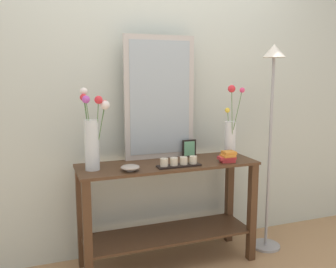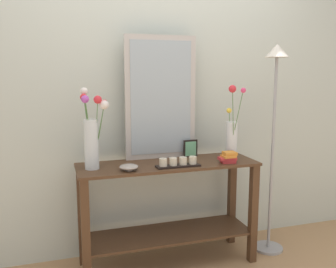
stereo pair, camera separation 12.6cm
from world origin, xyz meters
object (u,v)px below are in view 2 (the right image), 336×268
at_px(tall_vase_left, 92,135).
at_px(book_stack, 228,157).
at_px(console_table, 168,202).
at_px(vase_right, 232,135).
at_px(decorative_bowl, 129,167).
at_px(floor_lamp, 274,114).
at_px(picture_frame_small, 190,149).
at_px(candle_tray, 178,163).
at_px(mirror_leaning, 161,98).

bearing_deg(tall_vase_left, book_stack, -7.64).
xyz_separation_m(console_table, book_stack, (0.43, -0.13, 0.34)).
height_order(vase_right, decorative_bowl, vase_right).
bearing_deg(floor_lamp, picture_frame_small, 164.18).
relative_size(vase_right, picture_frame_small, 4.16).
bearing_deg(candle_tray, console_table, 107.01).
bearing_deg(mirror_leaning, console_table, -90.34).
distance_m(candle_tray, picture_frame_small, 0.33).
bearing_deg(mirror_leaning, floor_lamp, -14.57).
relative_size(picture_frame_small, floor_lamp, 0.08).
xyz_separation_m(mirror_leaning, floor_lamp, (0.86, -0.22, -0.13)).
xyz_separation_m(vase_right, candle_tray, (-0.46, -0.09, -0.16)).
bearing_deg(vase_right, mirror_leaning, 156.94).
distance_m(mirror_leaning, candle_tray, 0.54).
xyz_separation_m(book_stack, floor_lamp, (0.43, 0.08, 0.30)).
bearing_deg(decorative_bowl, candle_tray, 0.26).
bearing_deg(floor_lamp, tall_vase_left, 178.11).
bearing_deg(vase_right, picture_frame_small, 148.23).
xyz_separation_m(candle_tray, book_stack, (0.39, -0.00, 0.01)).
height_order(picture_frame_small, book_stack, picture_frame_small).
height_order(vase_right, candle_tray, vase_right).
xyz_separation_m(mirror_leaning, picture_frame_small, (0.23, -0.04, -0.40)).
bearing_deg(picture_frame_small, console_table, -149.08).
xyz_separation_m(mirror_leaning, book_stack, (0.43, -0.31, -0.43)).
height_order(tall_vase_left, book_stack, tall_vase_left).
relative_size(candle_tray, floor_lamp, 0.19).
bearing_deg(decorative_bowl, mirror_leaning, 43.69).
bearing_deg(console_table, tall_vase_left, 179.44).
xyz_separation_m(picture_frame_small, book_stack, (0.20, -0.26, -0.03)).
relative_size(tall_vase_left, decorative_bowl, 4.33).
distance_m(mirror_leaning, vase_right, 0.61).
bearing_deg(mirror_leaning, tall_vase_left, -162.07).
bearing_deg(tall_vase_left, candle_tray, -12.25).
height_order(console_table, decorative_bowl, decorative_bowl).
bearing_deg(decorative_bowl, floor_lamp, 3.97).
bearing_deg(tall_vase_left, decorative_bowl, -29.39).
bearing_deg(book_stack, candle_tray, 179.41).
xyz_separation_m(mirror_leaning, tall_vase_left, (-0.55, -0.18, -0.23)).
height_order(tall_vase_left, picture_frame_small, tall_vase_left).
relative_size(tall_vase_left, candle_tray, 1.76).
height_order(console_table, tall_vase_left, tall_vase_left).
bearing_deg(decorative_bowl, vase_right, 6.42).
distance_m(vase_right, book_stack, 0.19).
bearing_deg(mirror_leaning, decorative_bowl, -136.31).
distance_m(tall_vase_left, book_stack, 1.00).
bearing_deg(book_stack, floor_lamp, 11.04).
height_order(picture_frame_small, decorative_bowl, picture_frame_small).
relative_size(mirror_leaning, candle_tray, 2.96).
height_order(book_stack, floor_lamp, floor_lamp).
bearing_deg(picture_frame_small, mirror_leaning, 168.92).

